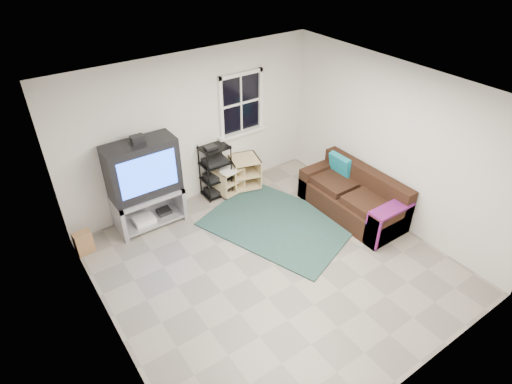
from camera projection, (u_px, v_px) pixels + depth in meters
room at (241, 107)px, 7.46m from camera, size 4.60×4.62×4.60m
tv_unit at (144, 178)px, 6.66m from camera, size 1.10×0.55×1.61m
av_rack at (216, 174)px, 7.61m from camera, size 0.50×0.37×1.01m
side_table_left at (244, 171)px, 7.92m from camera, size 0.63×0.63×0.60m
side_table_right at (226, 178)px, 7.76m from camera, size 0.53×0.53×0.53m
sofa at (354, 198)px, 7.22m from camera, size 0.83×1.86×0.85m
shag_rug at (278, 223)px, 7.11m from camera, size 2.32×2.69×0.03m
paper_bag at (84, 243)px, 6.45m from camera, size 0.27×0.19×0.37m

